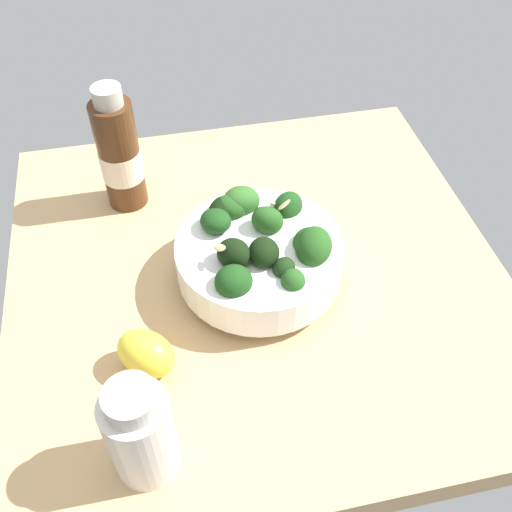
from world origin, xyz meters
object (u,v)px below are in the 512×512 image
object	(u,v)px
bottle_tall	(140,432)
bottle_short	(120,155)
bowl_of_broccoli	(257,253)
lemon_wedge	(146,353)

from	to	relation	value
bottle_tall	bottle_short	world-z (taller)	bottle_short
bowl_of_broccoli	bottle_tall	size ratio (longest dim) A/B	1.59
lemon_wedge	bottle_tall	world-z (taller)	bottle_tall
bottle_short	bottle_tall	bearing A→B (deg)	179.31
bowl_of_broccoli	bottle_tall	xyz separation A→B (cm)	(-19.53, 14.27, 1.38)
bowl_of_broccoli	lemon_wedge	world-z (taller)	bowl_of_broccoli
lemon_wedge	bottle_tall	size ratio (longest dim) A/B	0.53
bowl_of_broccoli	lemon_wedge	distance (cm)	16.55
bowl_of_broccoli	lemon_wedge	bearing A→B (deg)	125.51
lemon_wedge	bottle_tall	xyz separation A→B (cm)	(-9.96, 0.87, 3.10)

